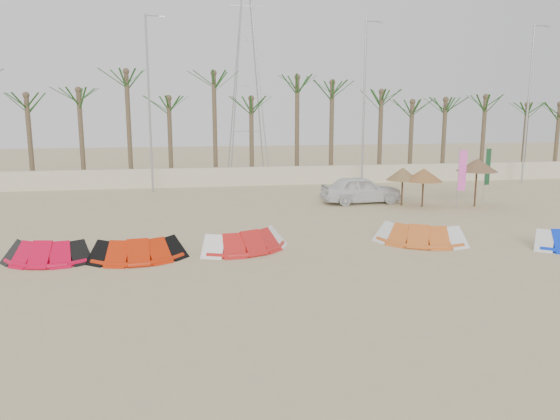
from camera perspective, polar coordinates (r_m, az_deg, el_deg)
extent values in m
plane|color=tan|center=(16.97, 3.34, -8.10)|extent=(120.00, 120.00, 0.00)
cube|color=beige|center=(38.13, -3.93, 3.51)|extent=(60.00, 0.30, 1.30)
cylinder|color=brown|center=(40.57, -24.43, 6.71)|extent=(0.32, 0.32, 6.50)
ellipsoid|color=#194719|center=(40.52, -24.80, 11.29)|extent=(4.00, 4.00, 2.40)
cylinder|color=brown|center=(39.21, -10.07, 7.39)|extent=(0.32, 0.32, 6.50)
ellipsoid|color=#194719|center=(39.16, -10.23, 12.14)|extent=(4.00, 4.00, 2.40)
cylinder|color=brown|center=(40.36, 4.40, 7.62)|extent=(0.32, 0.32, 6.50)
ellipsoid|color=#194719|center=(40.31, 4.46, 12.24)|extent=(4.00, 4.00, 2.40)
cylinder|color=brown|center=(43.83, 17.31, 7.42)|extent=(0.32, 0.32, 6.50)
ellipsoid|color=#194719|center=(43.78, 17.56, 11.67)|extent=(4.00, 4.00, 2.40)
cylinder|color=brown|center=(47.94, 25.96, 7.08)|extent=(0.32, 0.32, 6.50)
ellipsoid|color=#194719|center=(47.89, 26.29, 10.95)|extent=(4.00, 4.00, 2.40)
cylinder|color=#A5A8AD|center=(35.73, -13.50, 10.55)|extent=(0.14, 0.14, 11.00)
cylinder|color=#A5A8AD|center=(36.10, -13.07, 19.18)|extent=(1.00, 0.08, 0.08)
cube|color=#A5A8AD|center=(36.07, -12.22, 19.14)|extent=(0.35, 0.14, 0.10)
cylinder|color=#A5A8AD|center=(37.48, 8.76, 10.72)|extent=(0.14, 0.14, 11.00)
cylinder|color=#A5A8AD|center=(38.02, 9.77, 18.86)|extent=(1.00, 0.08, 0.08)
cube|color=#A5A8AD|center=(38.18, 10.51, 18.73)|extent=(0.35, 0.14, 0.10)
cylinder|color=#A5A8AD|center=(42.74, 24.49, 9.89)|extent=(0.14, 0.14, 11.00)
cylinder|color=#A5A8AD|center=(43.35, 25.64, 16.98)|extent=(1.00, 0.08, 0.08)
cube|color=#A5A8AD|center=(43.63, 26.20, 16.82)|extent=(0.35, 0.14, 0.10)
cylinder|color=red|center=(21.11, -23.24, -4.89)|extent=(2.77, 0.66, 0.20)
cube|color=black|center=(21.50, -26.45, -4.46)|extent=(0.78, 1.19, 0.40)
cube|color=black|center=(20.90, -19.86, -4.38)|extent=(0.78, 1.19, 0.40)
cylinder|color=red|center=(20.39, -14.60, -4.89)|extent=(3.08, 0.59, 0.20)
cube|color=black|center=(20.62, -18.44, -4.49)|extent=(0.74, 1.17, 0.40)
cube|color=black|center=(20.36, -10.70, -4.31)|extent=(0.74, 1.17, 0.40)
cylinder|color=red|center=(21.05, -3.57, -4.05)|extent=(3.05, 1.53, 0.20)
cube|color=white|center=(21.02, -7.59, -3.73)|extent=(1.00, 1.25, 0.40)
cube|color=white|center=(21.30, 0.34, -3.44)|extent=(1.00, 1.25, 0.40)
cylinder|color=#D46122|center=(22.77, 14.37, -3.23)|extent=(2.97, 1.76, 0.20)
cube|color=white|center=(22.28, 10.80, -2.99)|extent=(1.06, 1.25, 0.40)
cube|color=white|center=(23.45, 17.59, -2.62)|extent=(1.06, 1.25, 0.40)
cube|color=silver|center=(23.52, 25.52, -3.14)|extent=(0.71, 1.16, 0.40)
cylinder|color=#4C331E|center=(31.18, 12.65, 2.32)|extent=(0.10, 0.10, 2.04)
cone|color=olive|center=(31.08, 12.71, 3.72)|extent=(1.83, 1.83, 0.70)
cylinder|color=#4C331E|center=(31.03, 14.71, 2.18)|extent=(0.10, 0.10, 2.03)
cone|color=#A76B3A|center=(30.93, 14.78, 3.59)|extent=(2.08, 2.08, 0.70)
cylinder|color=#4C331E|center=(31.99, 19.79, 2.62)|extent=(0.10, 0.10, 2.56)
cone|color=brown|center=(31.87, 19.91, 4.45)|extent=(2.21, 2.21, 0.70)
cylinder|color=#A5A8AD|center=(30.94, 18.10, 3.19)|extent=(0.04, 0.04, 3.34)
cube|color=#FF55D1|center=(30.99, 18.50, 3.93)|extent=(0.42, 0.08, 2.17)
cylinder|color=#A5A8AD|center=(33.81, 20.60, 3.57)|extent=(0.04, 0.04, 3.25)
cube|color=#154425|center=(33.87, 20.97, 4.22)|extent=(0.40, 0.16, 2.11)
imported|color=white|center=(31.58, 8.46, 2.13)|extent=(4.69, 2.15, 1.56)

